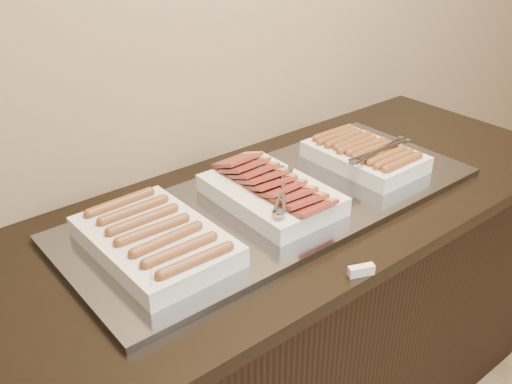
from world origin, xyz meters
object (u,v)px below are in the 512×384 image
Objects in this scene: dish_left at (155,239)px; dish_right at (365,154)px; warming_tray at (278,202)px; counter at (271,330)px; dish_center at (271,192)px.

dish_right reaches higher than dish_left.
dish_right is (0.74, -0.00, 0.01)m from dish_left.
dish_left is 0.74m from dish_right.
dish_left is at bearing 180.00° from warming_tray.
warming_tray is (0.02, 0.00, 0.46)m from counter.
warming_tray reaches higher than counter.
warming_tray is at bearing 8.49° from dish_center.
dish_center is at bearing 179.60° from dish_right.
counter is 6.03× the size of dish_right.
dish_center is (-0.01, -0.00, 0.50)m from counter.
warming_tray is at bearing 0.00° from counter.
dish_center is at bearing -1.49° from dish_left.
dish_center reaches higher than warming_tray.
counter is 0.46m from warming_tray.
dish_center is at bearing -172.27° from warming_tray.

